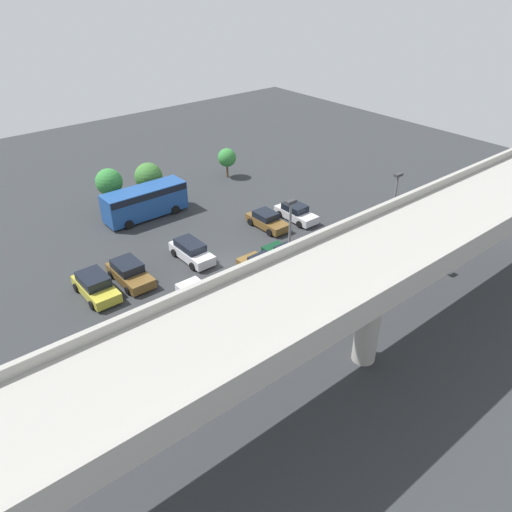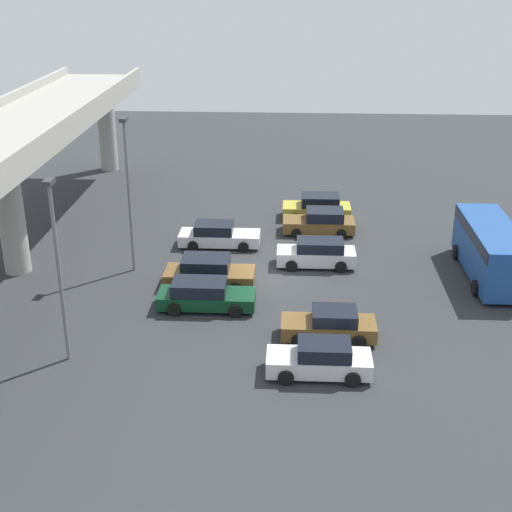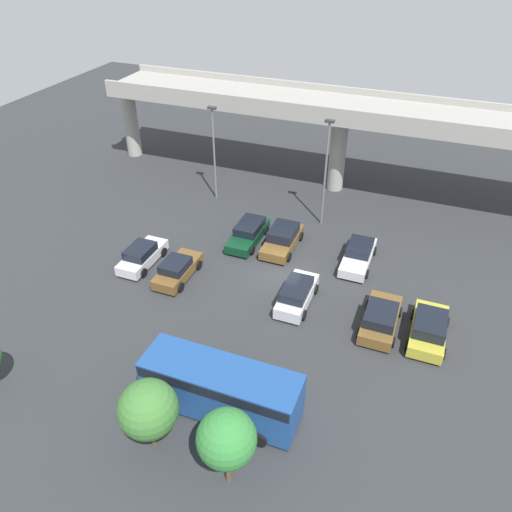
{
  "view_description": "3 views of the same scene",
  "coord_description": "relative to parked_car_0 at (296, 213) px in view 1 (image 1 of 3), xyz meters",
  "views": [
    {
      "loc": [
        19.97,
        28.19,
        21.44
      ],
      "look_at": [
        -1.28,
        2.44,
        1.39
      ],
      "focal_mm": 35.0,
      "sensor_mm": 36.0,
      "label": 1
    },
    {
      "loc": [
        -35.95,
        -0.85,
        16.17
      ],
      "look_at": [
        0.33,
        1.08,
        1.07
      ],
      "focal_mm": 50.0,
      "sensor_mm": 36.0,
      "label": 2
    },
    {
      "loc": [
        8.21,
        -26.41,
        21.03
      ],
      "look_at": [
        -1.85,
        -0.58,
        1.7
      ],
      "focal_mm": 35.0,
      "sensor_mm": 36.0,
      "label": 3
    }
  ],
  "objects": [
    {
      "name": "tree_front_left",
      "position": [
        -1.42,
        -12.73,
        1.56
      ],
      "size": [
        2.04,
        2.04,
        3.31
      ],
      "color": "brown",
      "rests_on": "ground_plane"
    },
    {
      "name": "tree_front_right",
      "position": [
        12.46,
        -12.94,
        2.26
      ],
      "size": [
        2.58,
        2.58,
        4.28
      ],
      "color": "brown",
      "rests_on": "ground_plane"
    },
    {
      "name": "parked_car_7",
      "position": [
        19.82,
        -0.42,
        0.06
      ],
      "size": [
        2.22,
        4.55,
        1.63
      ],
      "rotation": [
        0.0,
        0.0,
        1.57
      ],
      "color": "gold",
      "rests_on": "ground_plane"
    },
    {
      "name": "parked_car_6",
      "position": [
        17.02,
        -0.52,
        0.01
      ],
      "size": [
        2.22,
        4.55,
        1.54
      ],
      "rotation": [
        0.0,
        0.0,
        1.57
      ],
      "color": "brown",
      "rests_on": "ground_plane"
    },
    {
      "name": "parked_car_0",
      "position": [
        0.0,
        0.0,
        0.0
      ],
      "size": [
        1.98,
        4.41,
        1.52
      ],
      "rotation": [
        0.0,
        0.0,
        1.57
      ],
      "color": "silver",
      "rests_on": "ground_plane"
    },
    {
      "name": "parked_car_5",
      "position": [
        14.38,
        5.77,
        -0.03
      ],
      "size": [
        2.08,
        4.9,
        1.46
      ],
      "rotation": [
        0.0,
        0.0,
        -1.57
      ],
      "color": "silver",
      "rests_on": "ground_plane"
    },
    {
      "name": "parked_car_1",
      "position": [
        3.13,
        -0.53,
        -0.03
      ],
      "size": [
        2.04,
        4.34,
        1.47
      ],
      "rotation": [
        0.0,
        0.0,
        1.57
      ],
      "color": "brown",
      "rests_on": "ground_plane"
    },
    {
      "name": "parked_car_3",
      "position": [
        8.65,
        5.71,
        0.04
      ],
      "size": [
        2.26,
        4.79,
        1.61
      ],
      "rotation": [
        0.0,
        0.0,
        -1.57
      ],
      "color": "brown",
      "rests_on": "ground_plane"
    },
    {
      "name": "highway_overpass",
      "position": [
        9.97,
        16.62,
        6.09
      ],
      "size": [
        43.87,
        6.08,
        8.34
      ],
      "color": "#9E9B93",
      "rests_on": "ground_plane"
    },
    {
      "name": "tree_front_centre",
      "position": [
        8.44,
        -12.59,
        1.89
      ],
      "size": [
        2.78,
        2.78,
        4.0
      ],
      "color": "brown",
      "rests_on": "ground_plane"
    },
    {
      "name": "lamp_post_mid_lot",
      "position": [
        10.47,
        10.15,
        4.3
      ],
      "size": [
        0.7,
        0.35,
        8.63
      ],
      "color": "slate",
      "rests_on": "ground_plane"
    },
    {
      "name": "parked_car_2",
      "position": [
        5.94,
        5.6,
        -0.0
      ],
      "size": [
        2.1,
        4.87,
        1.47
      ],
      "rotation": [
        0.0,
        0.0,
        -1.57
      ],
      "color": "#0C381E",
      "rests_on": "ground_plane"
    },
    {
      "name": "parked_car_4",
      "position": [
        11.61,
        -0.17,
        0.05
      ],
      "size": [
        1.98,
        4.45,
        1.57
      ],
      "rotation": [
        0.0,
        0.0,
        1.57
      ],
      "color": "silver",
      "rests_on": "ground_plane"
    },
    {
      "name": "shuttle_bus",
      "position": [
        10.61,
        -9.57,
        1.03
      ],
      "size": [
        7.95,
        2.75,
        2.93
      ],
      "rotation": [
        0.0,
        0.0,
        3.14
      ],
      "color": "#1E478C",
      "rests_on": "ground_plane"
    },
    {
      "name": "lamp_post_near_aisle",
      "position": [
        0.69,
        10.97,
        4.06
      ],
      "size": [
        0.7,
        0.35,
        8.17
      ],
      "color": "slate",
      "rests_on": "ground_plane"
    },
    {
      "name": "ground_plane",
      "position": [
        9.97,
        2.17,
        -0.71
      ],
      "size": [
        91.9,
        91.9,
        0.0
      ],
      "primitive_type": "plane",
      "color": "#2D3033"
    }
  ]
}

